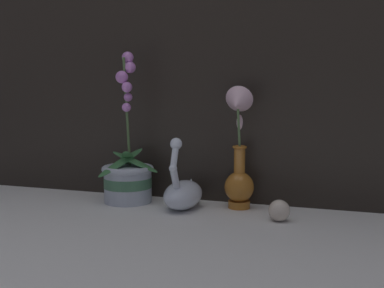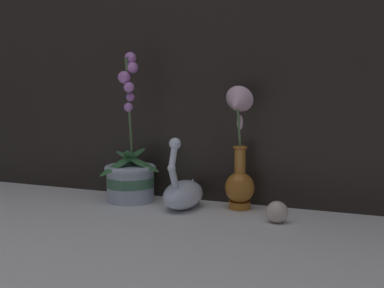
{
  "view_description": "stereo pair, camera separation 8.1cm",
  "coord_description": "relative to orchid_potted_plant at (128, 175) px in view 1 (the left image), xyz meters",
  "views": [
    {
      "loc": [
        0.4,
        -1.11,
        0.33
      ],
      "look_at": [
        0.0,
        0.12,
        0.19
      ],
      "focal_mm": 42.0,
      "sensor_mm": 36.0,
      "label": 1
    },
    {
      "loc": [
        0.48,
        -1.08,
        0.33
      ],
      "look_at": [
        0.0,
        0.12,
        0.19
      ],
      "focal_mm": 42.0,
      "sensor_mm": 36.0,
      "label": 2
    }
  ],
  "objects": [
    {
      "name": "ground_plane",
      "position": [
        0.22,
        -0.14,
        -0.09
      ],
      "size": [
        2.8,
        2.8,
        0.0
      ],
      "primitive_type": "plane",
      "color": "silver"
    },
    {
      "name": "glass_sphere",
      "position": [
        0.48,
        -0.07,
        -0.06
      ],
      "size": [
        0.06,
        0.06,
        0.06
      ],
      "color": "beige",
      "rests_on": "ground_plane"
    },
    {
      "name": "blue_vase",
      "position": [
        0.35,
        0.02,
        0.05
      ],
      "size": [
        0.09,
        0.12,
        0.36
      ],
      "color": "#B26B23",
      "rests_on": "ground_plane"
    },
    {
      "name": "swan_figurine",
      "position": [
        0.19,
        -0.03,
        -0.04
      ],
      "size": [
        0.1,
        0.2,
        0.22
      ],
      "color": "silver",
      "rests_on": "ground_plane"
    },
    {
      "name": "orchid_potted_plant",
      "position": [
        0.0,
        0.0,
        0.0
      ],
      "size": [
        0.19,
        0.22,
        0.47
      ],
      "color": "#B2BCCC",
      "rests_on": "ground_plane"
    },
    {
      "name": "window_backdrop",
      "position": [
        0.22,
        0.11,
        0.51
      ],
      "size": [
        2.8,
        0.03,
        1.2
      ],
      "color": "black",
      "rests_on": "ground_plane"
    }
  ]
}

